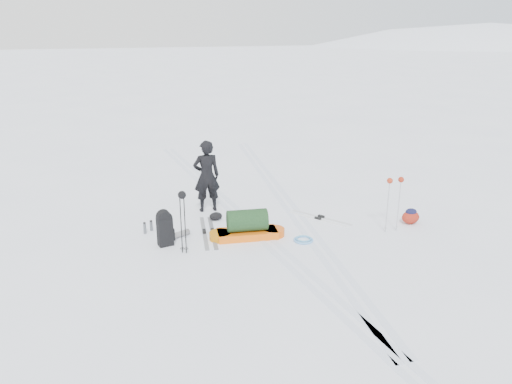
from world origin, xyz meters
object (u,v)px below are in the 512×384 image
Objects in this scene: expedition_rucksack at (167,228)px; ski_poles_black at (182,203)px; pulk_sled at (247,227)px; skier at (207,176)px.

expedition_rucksack is 0.59× the size of ski_poles_black.
ski_poles_black is at bearing -158.76° from pulk_sled.
expedition_rucksack is 0.97m from ski_poles_black.
skier is at bearing 110.92° from pulk_sled.
skier is 2.55m from ski_poles_black.
pulk_sled is 1.78m from expedition_rucksack.
skier is 1.05× the size of pulk_sled.
skier is at bearing 40.46° from ski_poles_black.
skier is 2.26m from expedition_rucksack.
pulk_sled is 1.29× the size of ski_poles_black.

